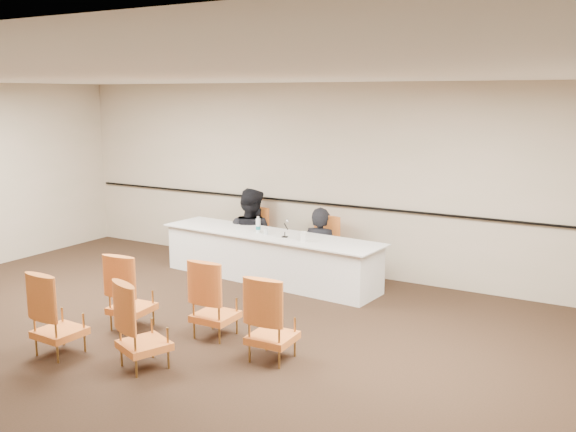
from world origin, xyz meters
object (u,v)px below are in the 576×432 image
object	(u,v)px
microphone	(285,229)
aud_chair_front_left	(131,290)
aud_chair_front_right	(272,317)
panelist_second	(251,242)
panelist_main	(320,259)
panelist_main_chair	(320,248)
coffee_cup	(304,237)
panelist_second_chair	(251,237)
aud_chair_front_mid	(215,298)
aud_chair_back_left	(59,313)
drinking_glass	(266,231)
water_bottle	(258,224)
aud_chair_back_mid	(143,324)
panel_table	(269,257)

from	to	relation	value
microphone	aud_chair_front_left	world-z (taller)	microphone
aud_chair_front_right	panelist_second	bearing A→B (deg)	124.20
panelist_main	panelist_main_chair	bearing A→B (deg)	180.00
coffee_cup	aud_chair_front_left	world-z (taller)	aud_chair_front_left
panelist_second_chair	aud_chair_front_mid	bearing A→B (deg)	-59.24
aud_chair_front_left	aud_chair_back_left	xyz separation A→B (m)	(-0.12, -1.00, 0.00)
microphone	aud_chair_front_right	xyz separation A→B (m)	(1.27, -2.42, -0.39)
panelist_main_chair	aud_chair_back_left	size ratio (longest dim) A/B	1.00
drinking_glass	aud_chair_back_left	size ratio (longest dim) A/B	0.11
water_bottle	aud_chair_back_mid	xyz separation A→B (m)	(0.76, -3.38, -0.38)
coffee_cup	aud_chair_back_mid	size ratio (longest dim) A/B	0.15
panelist_main_chair	panelist_second_chair	xyz separation A→B (m)	(-1.36, 0.11, 0.00)
panelist_main	drinking_glass	size ratio (longest dim) A/B	16.23
panelist_second	aud_chair_front_right	bearing A→B (deg)	125.56
water_bottle	aud_chair_front_left	distance (m)	2.61
aud_chair_front_right	water_bottle	bearing A→B (deg)	122.87
microphone	water_bottle	bearing A→B (deg)	154.12
panelist_main	water_bottle	world-z (taller)	panelist_main
microphone	aud_chair_back_mid	world-z (taller)	microphone
aud_chair_front_mid	aud_chair_front_right	xyz separation A→B (m)	(0.93, -0.24, 0.00)
aud_chair_front_right	aud_chair_back_left	size ratio (longest dim) A/B	1.00
aud_chair_front_right	aud_chair_back_mid	bearing A→B (deg)	-143.64
water_bottle	drinking_glass	xyz separation A→B (m)	(0.18, -0.07, -0.07)
aud_chair_front_mid	microphone	bearing A→B (deg)	97.55
panelist_second_chair	water_bottle	size ratio (longest dim) A/B	3.81
water_bottle	aud_chair_back_mid	size ratio (longest dim) A/B	0.26
coffee_cup	panelist_main	bearing A→B (deg)	97.76
panelist_second_chair	drinking_glass	bearing A→B (deg)	-38.54
panelist_main_chair	water_bottle	xyz separation A→B (m)	(-0.81, -0.51, 0.38)
aud_chair_front_left	panelist_main_chair	bearing A→B (deg)	67.58
panelist_main	drinking_glass	distance (m)	0.98
aud_chair_front_right	aud_chair_back_left	bearing A→B (deg)	-156.23
aud_chair_front_left	aud_chair_back_left	world-z (taller)	same
panel_table	aud_chair_back_left	xyz separation A→B (m)	(-0.49, -3.58, 0.11)
panelist_second	panelist_second_chair	distance (m)	0.09
panel_table	panelist_second_chair	xyz separation A→B (m)	(-0.75, 0.61, 0.11)
panelist_second	panelist_main	bearing A→B (deg)	174.07
panelist_second_chair	coffee_cup	distance (m)	1.71
panelist_main_chair	aud_chair_front_mid	world-z (taller)	same
panelist_second	aud_chair_back_mid	distance (m)	4.21
water_bottle	drinking_glass	distance (m)	0.21
panel_table	panelist_main_chair	xyz separation A→B (m)	(0.61, 0.50, 0.11)
panelist_second_chair	aud_chair_front_right	size ratio (longest dim) A/B	1.00
aud_chair_front_right	aud_chair_back_left	world-z (taller)	same
drinking_glass	coffee_cup	xyz separation A→B (m)	(0.72, -0.13, 0.02)
aud_chair_front_mid	aud_chair_back_mid	distance (m)	1.09
aud_chair_front_mid	panelist_main	bearing A→B (deg)	90.18
drinking_glass	aud_chair_front_right	size ratio (longest dim) A/B	0.11
aud_chair_front_left	panelist_main	bearing A→B (deg)	67.58
panel_table	coffee_cup	distance (m)	0.86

